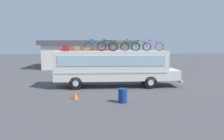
% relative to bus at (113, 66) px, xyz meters
% --- Properties ---
extents(ground_plane, '(120.00, 120.00, 0.00)m').
position_rel_bus_xyz_m(ground_plane, '(-0.18, -0.00, -1.79)').
color(ground_plane, '#4C4C4F').
extents(bus, '(10.52, 2.53, 3.05)m').
position_rel_bus_xyz_m(bus, '(0.00, 0.00, 0.00)').
color(bus, silver).
rests_on(bus, ground).
extents(luggage_bag_1, '(0.50, 0.35, 0.46)m').
position_rel_bus_xyz_m(luggage_bag_1, '(-3.90, -0.33, 1.50)').
color(luggage_bag_1, maroon).
rests_on(luggage_bag_1, bus).
extents(luggage_bag_2, '(0.47, 0.51, 0.41)m').
position_rel_bus_xyz_m(luggage_bag_2, '(-3.05, -0.03, 1.47)').
color(luggage_bag_2, olive).
rests_on(luggage_bag_2, bus).
extents(luggage_bag_3, '(0.50, 0.41, 0.29)m').
position_rel_bus_xyz_m(luggage_bag_3, '(-2.20, 0.05, 1.41)').
color(luggage_bag_3, olive).
rests_on(luggage_bag_3, bus).
extents(rooftop_bicycle_1, '(1.84, 0.44, 0.98)m').
position_rel_bus_xyz_m(rooftop_bicycle_1, '(-1.52, 0.29, 1.67)').
color(rooftop_bicycle_1, black).
rests_on(rooftop_bicycle_1, bus).
extents(rooftop_bicycle_2, '(1.74, 0.44, 0.97)m').
position_rel_bus_xyz_m(rooftop_bicycle_2, '(-0.49, -0.31, 1.67)').
color(rooftop_bicycle_2, black).
rests_on(rooftop_bicycle_2, bus).
extents(rooftop_bicycle_3, '(1.71, 0.44, 0.92)m').
position_rel_bus_xyz_m(rooftop_bicycle_3, '(0.44, -0.24, 1.65)').
color(rooftop_bicycle_3, black).
rests_on(rooftop_bicycle_3, bus).
extents(rooftop_bicycle_4, '(1.69, 0.44, 0.98)m').
position_rel_bus_xyz_m(rooftop_bicycle_4, '(1.46, 0.06, 1.67)').
color(rooftop_bicycle_4, black).
rests_on(rooftop_bicycle_4, bus).
extents(rooftop_bicycle_5, '(1.71, 0.44, 0.92)m').
position_rel_bus_xyz_m(rooftop_bicycle_5, '(2.40, 0.08, 1.65)').
color(rooftop_bicycle_5, black).
rests_on(rooftop_bicycle_5, bus).
extents(rooftop_bicycle_6, '(1.82, 0.44, 0.95)m').
position_rel_bus_xyz_m(rooftop_bicycle_6, '(3.42, 0.06, 1.66)').
color(rooftop_bicycle_6, black).
rests_on(rooftop_bicycle_6, bus).
extents(roadside_building, '(13.76, 8.52, 4.13)m').
position_rel_bus_xyz_m(roadside_building, '(-2.83, 15.82, 0.32)').
color(roadside_building, silver).
rests_on(roadside_building, ground).
extents(trash_bin, '(0.55, 0.55, 0.89)m').
position_rel_bus_xyz_m(trash_bin, '(0.26, -5.08, -1.34)').
color(trash_bin, navy).
rests_on(trash_bin, ground).
extents(traffic_cone, '(0.39, 0.39, 0.48)m').
position_rel_bus_xyz_m(traffic_cone, '(-2.79, -4.04, -1.55)').
color(traffic_cone, orange).
rests_on(traffic_cone, ground).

